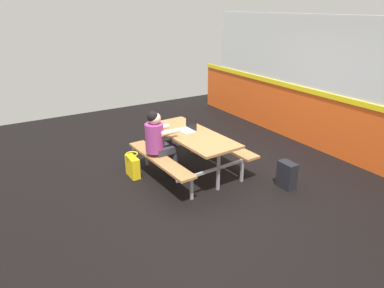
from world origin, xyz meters
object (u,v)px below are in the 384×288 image
picnic_table_main (192,143)px  tote_bag_bright (133,166)px  laptop_silver (188,128)px  backpack_dark (287,175)px  student_nearer (159,139)px

picnic_table_main → tote_bag_bright: size_ratio=4.33×
laptop_silver → tote_bag_bright: (-0.24, -0.97, -0.59)m
laptop_silver → backpack_dark: 1.83m
student_nearer → tote_bag_bright: (-0.29, -0.37, -0.51)m
laptop_silver → backpack_dark: bearing=35.8°
student_nearer → tote_bag_bright: bearing=-128.1°
laptop_silver → picnic_table_main: bearing=-8.6°
tote_bag_bright → laptop_silver: bearing=76.1°
laptop_silver → student_nearer: bearing=-84.8°
student_nearer → laptop_silver: size_ratio=3.64×
picnic_table_main → student_nearer: size_ratio=1.54×
picnic_table_main → backpack_dark: picnic_table_main is taller
student_nearer → backpack_dark: size_ratio=2.74×
student_nearer → laptop_silver: 0.60m
tote_bag_bright → picnic_table_main: bearing=65.8°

